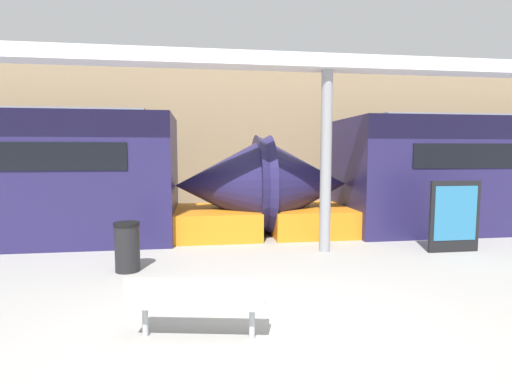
{
  "coord_description": "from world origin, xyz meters",
  "views": [
    {
      "loc": [
        -0.73,
        -4.31,
        2.17
      ],
      "look_at": [
        0.39,
        3.4,
        1.4
      ],
      "focal_mm": 28.0,
      "sensor_mm": 36.0,
      "label": 1
    }
  ],
  "objects_px": {
    "trash_bin": "(127,247)",
    "poster_board": "(455,216)",
    "support_column_near": "(326,163)",
    "bench_near": "(197,300)"
  },
  "relations": [
    {
      "from": "trash_bin",
      "to": "poster_board",
      "type": "distance_m",
      "value": 6.84
    },
    {
      "from": "trash_bin",
      "to": "support_column_near",
      "type": "relative_size",
      "value": 0.23
    },
    {
      "from": "trash_bin",
      "to": "poster_board",
      "type": "relative_size",
      "value": 0.58
    },
    {
      "from": "bench_near",
      "to": "poster_board",
      "type": "height_order",
      "value": "poster_board"
    },
    {
      "from": "trash_bin",
      "to": "poster_board",
      "type": "xyz_separation_m",
      "value": [
        6.82,
        0.45,
        0.33
      ]
    },
    {
      "from": "bench_near",
      "to": "trash_bin",
      "type": "height_order",
      "value": "trash_bin"
    },
    {
      "from": "trash_bin",
      "to": "support_column_near",
      "type": "xyz_separation_m",
      "value": [
        4.04,
        0.92,
        1.5
      ]
    },
    {
      "from": "trash_bin",
      "to": "poster_board",
      "type": "bearing_deg",
      "value": 3.81
    },
    {
      "from": "poster_board",
      "to": "support_column_near",
      "type": "distance_m",
      "value": 3.05
    },
    {
      "from": "bench_near",
      "to": "poster_board",
      "type": "distance_m",
      "value": 6.5
    }
  ]
}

